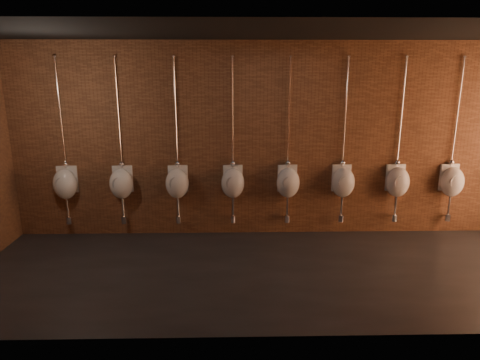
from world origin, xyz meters
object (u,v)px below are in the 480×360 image
(urinal_4, at_px, (288,182))
(urinal_7, at_px, (452,181))
(urinal_6, at_px, (398,181))
(urinal_1, at_px, (121,183))
(urinal_2, at_px, (177,182))
(urinal_5, at_px, (343,181))
(urinal_3, at_px, (233,182))
(urinal_0, at_px, (65,183))

(urinal_4, xyz_separation_m, urinal_7, (2.75, 0.00, 0.00))
(urinal_7, bearing_deg, urinal_6, 180.00)
(urinal_1, relative_size, urinal_2, 1.00)
(urinal_4, xyz_separation_m, urinal_5, (0.92, 0.00, 0.00))
(urinal_5, height_order, urinal_7, same)
(urinal_4, bearing_deg, urinal_3, 180.00)
(urinal_4, bearing_deg, urinal_6, 0.00)
(urinal_5, bearing_deg, urinal_4, 180.00)
(urinal_1, xyz_separation_m, urinal_6, (4.59, 0.00, 0.00))
(urinal_3, relative_size, urinal_5, 1.00)
(urinal_1, bearing_deg, urinal_3, 0.00)
(urinal_1, distance_m, urinal_2, 0.92)
(urinal_6, bearing_deg, urinal_2, 180.00)
(urinal_1, distance_m, urinal_6, 4.59)
(urinal_0, height_order, urinal_1, same)
(urinal_1, xyz_separation_m, urinal_5, (3.67, 0.00, 0.00))
(urinal_3, bearing_deg, urinal_6, 0.00)
(urinal_1, relative_size, urinal_4, 1.00)
(urinal_0, bearing_deg, urinal_3, 0.00)
(urinal_4, distance_m, urinal_7, 2.75)
(urinal_2, height_order, urinal_5, same)
(urinal_0, distance_m, urinal_1, 0.92)
(urinal_3, distance_m, urinal_4, 0.92)
(urinal_4, height_order, urinal_5, same)
(urinal_3, height_order, urinal_7, same)
(urinal_7, bearing_deg, urinal_5, 180.00)
(urinal_1, relative_size, urinal_5, 1.00)
(urinal_2, distance_m, urinal_6, 3.67)
(urinal_0, distance_m, urinal_3, 2.75)
(urinal_0, distance_m, urinal_7, 6.42)
(urinal_7, bearing_deg, urinal_0, 180.00)
(urinal_4, distance_m, urinal_6, 1.84)
(urinal_6, distance_m, urinal_7, 0.92)
(urinal_0, xyz_separation_m, urinal_1, (0.92, 0.00, 0.00))
(urinal_3, relative_size, urinal_4, 1.00)
(urinal_3, bearing_deg, urinal_5, 0.00)
(urinal_6, height_order, urinal_7, same)
(urinal_5, bearing_deg, urinal_0, 180.00)
(urinal_0, relative_size, urinal_5, 1.00)
(urinal_7, bearing_deg, urinal_2, 180.00)
(urinal_4, bearing_deg, urinal_5, 0.00)
(urinal_0, xyz_separation_m, urinal_5, (4.59, 0.00, 0.00))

